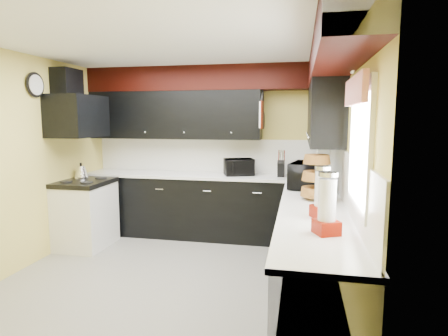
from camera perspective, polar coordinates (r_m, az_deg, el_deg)
name	(u,v)px	position (r m, az deg, el deg)	size (l,w,h in m)	color
ground	(172,277)	(4.37, -7.87, -16.18)	(3.60, 3.60, 0.00)	gray
wall_back	(210,151)	(5.75, -2.14, 2.55)	(3.60, 0.06, 2.50)	#E0C666
wall_right	(346,170)	(3.82, 18.14, -0.36)	(0.06, 3.60, 2.50)	#E0C666
wall_left	(23,162)	(4.93, -28.28, 0.82)	(0.06, 3.60, 2.50)	#E0C666
ceiling	(168,45)	(4.07, -8.53, 18.08)	(3.60, 3.60, 0.06)	white
cab_back	(206,207)	(5.59, -2.83, -5.92)	(3.60, 0.60, 0.90)	black
cab_right	(313,258)	(3.70, 13.42, -13.24)	(0.60, 3.00, 0.90)	black
counter_back	(205,176)	(5.50, -2.86, -1.15)	(3.62, 0.64, 0.04)	white
counter_right	(315,209)	(3.56, 13.65, -6.16)	(0.64, 3.02, 0.04)	white
splash_back	(210,155)	(5.74, -2.16, 1.94)	(3.60, 0.02, 0.50)	white
splash_right	(345,177)	(3.83, 17.96, -1.25)	(0.02, 3.60, 0.50)	white
upper_back	(175,115)	(5.70, -7.53, 7.98)	(2.60, 0.35, 0.70)	black
upper_right	(324,114)	(4.67, 15.01, 7.90)	(0.35, 1.80, 0.70)	black
soffit_back	(207,79)	(5.58, -2.64, 13.45)	(3.60, 0.36, 0.35)	black
soffit_right	(333,54)	(3.64, 16.27, 16.33)	(0.36, 3.24, 0.35)	black
stove	(86,216)	(5.50, -20.29, -6.83)	(0.60, 0.75, 0.86)	white
cooktop	(84,183)	(5.41, -20.51, -2.09)	(0.62, 0.77, 0.06)	black
hood	(78,116)	(5.37, -21.41, 7.35)	(0.50, 0.78, 0.55)	black
hood_duct	(67,84)	(5.45, -22.80, 11.69)	(0.24, 0.40, 0.40)	black
window	(361,146)	(2.90, 20.10, 3.11)	(0.03, 0.86, 0.96)	white
valance	(355,91)	(2.89, 19.36, 11.06)	(0.04, 0.88, 0.20)	red
pan_top	(262,101)	(5.34, 5.89, 10.18)	(0.03, 0.22, 0.40)	black
pan_mid	(261,119)	(5.21, 5.70, 7.50)	(0.03, 0.28, 0.46)	black
pan_low	(263,121)	(5.47, 5.98, 7.19)	(0.03, 0.24, 0.42)	black
cut_board	(261,115)	(5.09, 5.69, 8.07)	(0.03, 0.26, 0.35)	white
baskets	(316,176)	(3.86, 13.88, -1.19)	(0.27, 0.27, 0.50)	brown
clock	(35,85)	(5.10, -26.84, 11.24)	(0.03, 0.30, 0.30)	black
deco_plate	(353,59)	(3.47, 19.01, 15.40)	(0.03, 0.24, 0.24)	white
toaster_oven	(239,167)	(5.38, 2.30, 0.15)	(0.41, 0.34, 0.24)	black
microwave	(308,175)	(4.49, 12.72, -1.10)	(0.55, 0.37, 0.30)	black
utensil_crock	(281,171)	(5.37, 8.72, -0.47)	(0.13, 0.13, 0.14)	white
knife_block	(281,169)	(5.28, 8.68, -0.17)	(0.10, 0.14, 0.22)	black
kettle	(81,172)	(5.64, -20.94, -0.56)	(0.19, 0.19, 0.17)	silver
dispenser_a	(322,193)	(3.17, 14.69, -3.77)	(0.15, 0.15, 0.41)	maroon
dispenser_b	(327,205)	(2.73, 15.44, -5.40)	(0.16, 0.16, 0.43)	#5F0000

